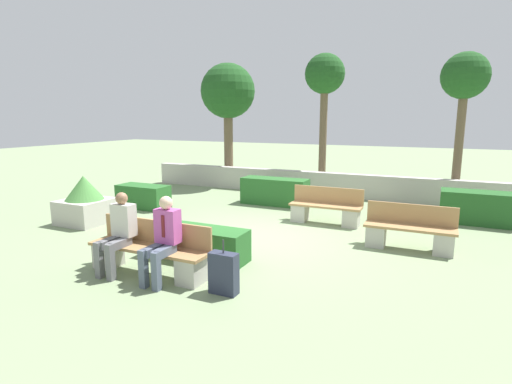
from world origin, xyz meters
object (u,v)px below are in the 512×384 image
(tree_center_left, at_px, (325,80))
(tree_center_right, at_px, (465,82))
(person_seated_man, at_px, (163,235))
(bench_right_side, at_px, (409,233))
(tree_leftmost, at_px, (228,93))
(bench_front, at_px, (149,253))
(person_seated_woman, at_px, (119,229))
(planter_corner_left, at_px, (85,202))
(suitcase, at_px, (224,273))
(bench_left_side, at_px, (326,210))

(tree_center_left, xyz_separation_m, tree_center_right, (4.24, -0.67, -0.27))
(tree_center_left, height_order, tree_center_right, tree_center_left)
(person_seated_man, xyz_separation_m, tree_center_right, (4.25, 8.25, 2.80))
(bench_right_side, relative_size, tree_leftmost, 0.38)
(bench_right_side, xyz_separation_m, tree_center_right, (0.88, 4.98, 3.22))
(bench_front, xyz_separation_m, tree_center_left, (0.43, 8.78, 3.47))
(bench_right_side, height_order, person_seated_woman, person_seated_woman)
(bench_front, distance_m, planter_corner_left, 4.04)
(person_seated_man, relative_size, tree_leftmost, 0.30)
(person_seated_woman, height_order, tree_center_right, tree_center_right)
(suitcase, distance_m, tree_center_right, 9.42)
(bench_right_side, height_order, tree_center_right, tree_center_right)
(person_seated_woman, relative_size, tree_center_right, 0.31)
(bench_front, xyz_separation_m, person_seated_man, (0.41, -0.14, 0.40))
(bench_front, relative_size, tree_leftmost, 0.48)
(bench_left_side, height_order, bench_right_side, same)
(suitcase, bearing_deg, person_seated_man, 179.73)
(bench_left_side, height_order, tree_leftmost, tree_leftmost)
(bench_left_side, relative_size, person_seated_woman, 1.30)
(planter_corner_left, relative_size, tree_center_right, 0.27)
(person_seated_woman, xyz_separation_m, tree_center_left, (0.91, 8.92, 3.08))
(person_seated_man, distance_m, tree_leftmost, 9.45)
(person_seated_man, xyz_separation_m, suitcase, (1.08, -0.01, -0.44))
(person_seated_woman, bearing_deg, tree_center_right, 58.03)
(person_seated_woman, bearing_deg, bench_left_side, 63.31)
(bench_front, distance_m, tree_center_right, 9.89)
(bench_front, height_order, bench_right_side, same)
(tree_center_left, bearing_deg, bench_left_side, -73.01)
(bench_front, bearing_deg, tree_leftmost, 110.24)
(suitcase, xyz_separation_m, tree_center_left, (-1.06, 8.92, 3.51))
(planter_corner_left, bearing_deg, suitcase, -22.26)
(bench_front, distance_m, tree_center_left, 9.45)
(bench_left_side, relative_size, suitcase, 2.12)
(bench_right_side, bearing_deg, bench_front, -131.40)
(bench_left_side, relative_size, person_seated_man, 1.29)
(planter_corner_left, xyz_separation_m, tree_center_left, (3.98, 6.86, 3.29))
(tree_center_right, bearing_deg, bench_right_side, -100.05)
(person_seated_man, xyz_separation_m, tree_center_left, (0.01, 8.92, 3.07))
(tree_leftmost, bearing_deg, planter_corner_left, -94.64)
(bench_left_side, bearing_deg, bench_right_side, -30.51)
(bench_front, distance_m, suitcase, 1.50)
(bench_front, relative_size, tree_center_right, 0.50)
(bench_front, height_order, bench_left_side, same)
(tree_leftmost, bearing_deg, bench_left_side, -38.82)
(tree_center_left, distance_m, tree_center_right, 4.30)
(bench_right_side, bearing_deg, tree_center_right, 88.92)
(suitcase, bearing_deg, tree_leftmost, 118.37)
(bench_right_side, distance_m, tree_leftmost, 9.06)
(bench_front, height_order, tree_leftmost, tree_leftmost)
(bench_left_side, bearing_deg, planter_corner_left, -154.37)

